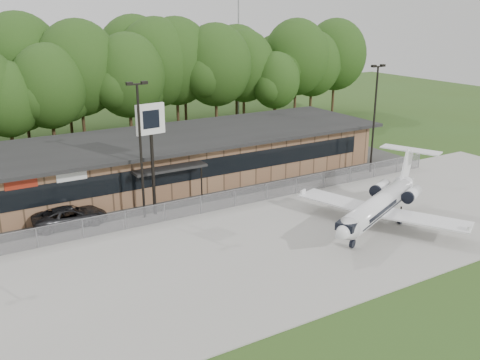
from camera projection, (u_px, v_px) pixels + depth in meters
ground at (342, 298)px, 29.21m from camera, size 160.00×160.00×0.00m
apron at (262, 244)px, 35.73m from camera, size 64.00×18.00×0.08m
parking_lot at (188, 195)px, 45.12m from camera, size 50.00×9.00×0.06m
terminal at (165, 159)px, 48.09m from camera, size 41.00×11.65×4.30m
fence at (213, 203)px, 41.22m from camera, size 46.00×0.04×1.52m
treeline at (101, 78)px, 61.21m from camera, size 72.00×12.00×15.00m
radio_mast at (238, 28)px, 75.34m from camera, size 0.20×0.20×25.00m
light_pole_mid at (140, 141)px, 38.40m from camera, size 1.55×0.30×10.23m
light_pole_right at (375, 111)px, 49.66m from camera, size 1.55×0.30×10.23m
business_jet at (381, 205)px, 38.14m from camera, size 13.76×12.27×4.75m
suv at (70, 216)px, 38.62m from camera, size 5.34×2.60×1.46m
pole_sign at (151, 131)px, 38.94m from camera, size 2.26×0.50×8.56m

